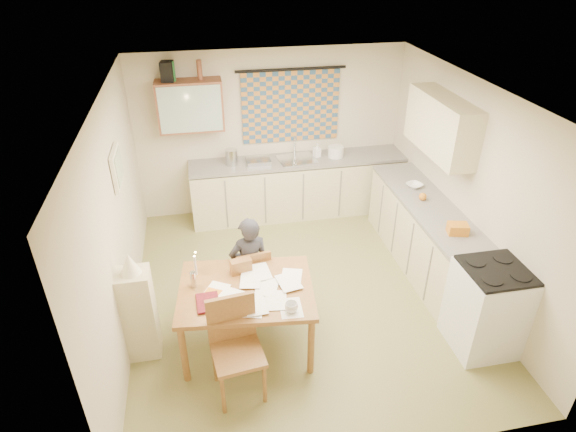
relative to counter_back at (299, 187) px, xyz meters
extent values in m
cube|color=olive|center=(-0.38, -1.95, -0.46)|extent=(4.00, 4.50, 0.02)
cube|color=white|center=(-0.38, -1.95, 2.06)|extent=(4.00, 4.50, 0.02)
cube|color=beige|center=(-0.38, 0.31, 0.80)|extent=(4.00, 0.02, 2.50)
cube|color=beige|center=(-0.38, -4.21, 0.80)|extent=(4.00, 0.02, 2.50)
cube|color=beige|center=(-2.39, -1.95, 0.80)|extent=(0.02, 4.50, 2.50)
cube|color=beige|center=(1.63, -1.95, 0.80)|extent=(0.02, 4.50, 2.50)
cube|color=#2B4E71|center=(-0.08, 0.27, 1.20)|extent=(1.45, 0.03, 1.05)
cylinder|color=black|center=(-0.08, 0.25, 1.75)|extent=(1.60, 0.04, 0.04)
cube|color=brown|center=(-1.53, 0.13, 1.35)|extent=(0.90, 0.34, 0.70)
cube|color=#99B2A5|center=(-1.53, -0.04, 1.35)|extent=(0.84, 0.02, 0.64)
cube|color=#C7BD8E|center=(1.45, -1.40, 1.40)|extent=(0.34, 1.30, 0.70)
cube|color=beige|center=(-2.35, -1.55, 1.25)|extent=(0.04, 0.50, 0.40)
cube|color=beige|center=(-2.33, -1.55, 1.25)|extent=(0.01, 0.42, 0.32)
cube|color=#C7BD8E|center=(0.00, 0.00, -0.02)|extent=(3.30, 0.60, 0.86)
cube|color=#65625F|center=(0.00, 0.00, 0.45)|extent=(3.30, 0.62, 0.04)
cube|color=#C7BD8E|center=(1.32, -1.92, -0.02)|extent=(0.60, 2.95, 0.86)
cube|color=#65625F|center=(1.32, -1.92, 0.45)|extent=(0.62, 2.95, 0.04)
cube|color=white|center=(1.32, -3.17, 0.03)|extent=(0.65, 0.65, 0.97)
cube|color=black|center=(1.32, -3.17, 0.53)|extent=(0.62, 0.62, 0.03)
cube|color=silver|center=(-0.04, 0.00, 0.43)|extent=(0.59, 0.50, 0.10)
cylinder|color=silver|center=(-0.04, 0.18, 0.61)|extent=(0.03, 0.03, 0.28)
cube|color=silver|center=(-0.62, 0.00, 0.50)|extent=(0.35, 0.30, 0.06)
cylinder|color=silver|center=(-1.02, 0.00, 0.59)|extent=(0.23, 0.23, 0.24)
cylinder|color=white|center=(0.57, 0.00, 0.55)|extent=(0.31, 0.31, 0.16)
imported|color=white|center=(0.28, 0.05, 0.57)|extent=(0.15, 0.15, 0.21)
imported|color=white|center=(1.32, -1.20, 0.49)|extent=(0.36, 0.36, 0.05)
cube|color=orange|center=(1.32, -2.37, 0.53)|extent=(0.25, 0.21, 0.12)
sphere|color=orange|center=(1.27, -1.56, 0.52)|extent=(0.10, 0.10, 0.10)
cube|color=black|center=(-1.78, 0.13, 1.83)|extent=(0.19, 0.22, 0.26)
cylinder|color=#195926|center=(-1.71, 0.13, 1.83)|extent=(0.07, 0.07, 0.26)
cylinder|color=brown|center=(-1.36, 0.13, 1.83)|extent=(0.09, 0.09, 0.26)
cube|color=brown|center=(-1.13, -2.68, 0.27)|extent=(1.47, 1.18, 0.05)
cube|color=brown|center=(-1.02, -2.08, -0.04)|extent=(0.44, 0.44, 0.04)
cube|color=brown|center=(-0.99, -2.25, 0.19)|extent=(0.39, 0.10, 0.42)
cube|color=brown|center=(-1.29, -3.30, 0.04)|extent=(0.51, 0.51, 0.04)
cube|color=brown|center=(-1.32, -3.10, 0.31)|extent=(0.46, 0.10, 0.50)
imported|color=black|center=(-1.03, -2.15, 0.17)|extent=(0.53, 0.41, 1.25)
cube|color=#C7BD8E|center=(-2.22, -2.59, 0.07)|extent=(0.32, 0.30, 1.04)
cone|color=beige|center=(-2.22, -2.59, 0.70)|extent=(0.20, 0.20, 0.22)
cube|color=brown|center=(-1.15, -2.40, 0.38)|extent=(0.23, 0.14, 0.16)
imported|color=white|center=(-0.75, -3.10, 0.35)|extent=(0.21, 0.21, 0.10)
imported|color=maroon|center=(-1.63, -2.85, 0.31)|extent=(0.24, 0.31, 0.03)
imported|color=orange|center=(-1.57, -2.72, 0.31)|extent=(0.40, 0.41, 0.02)
cube|color=orange|center=(-1.44, -2.94, 0.32)|extent=(0.14, 0.11, 0.04)
cube|color=black|center=(-1.04, -3.02, 0.31)|extent=(0.14, 0.07, 0.02)
cylinder|color=silver|center=(-1.65, -2.55, 0.39)|extent=(0.08, 0.08, 0.18)
cylinder|color=white|center=(-1.61, -2.59, 0.59)|extent=(0.03, 0.03, 0.22)
sphere|color=#FFCC66|center=(-1.60, -2.54, 0.71)|extent=(0.02, 0.02, 0.02)
cube|color=white|center=(-0.74, -3.06, 0.30)|extent=(0.23, 0.31, 0.00)
cube|color=white|center=(-0.94, -2.78, 0.30)|extent=(0.25, 0.32, 0.00)
cube|color=white|center=(-0.64, -2.59, 0.30)|extent=(0.29, 0.34, 0.00)
cube|color=white|center=(-1.10, -2.98, 0.30)|extent=(0.28, 0.34, 0.00)
cube|color=white|center=(-0.97, -2.51, 0.31)|extent=(0.22, 0.31, 0.00)
cube|color=white|center=(-0.87, -2.93, 0.31)|extent=(0.25, 0.32, 0.00)
cube|color=white|center=(-0.92, -2.71, 0.31)|extent=(0.30, 0.35, 0.00)
cube|color=white|center=(-1.41, -2.78, 0.31)|extent=(0.31, 0.36, 0.00)
cube|color=white|center=(-1.39, -2.88, 0.31)|extent=(0.26, 0.33, 0.00)
cube|color=white|center=(-1.44, -2.69, 0.31)|extent=(0.33, 0.36, 0.00)
cube|color=white|center=(-0.96, -2.45, 0.31)|extent=(0.24, 0.32, 0.00)
cube|color=white|center=(-1.32, -2.81, 0.32)|extent=(0.34, 0.36, 0.00)
cube|color=white|center=(-1.08, -2.97, 0.32)|extent=(0.23, 0.31, 0.00)
cube|color=white|center=(-1.33, -2.86, 0.32)|extent=(0.32, 0.36, 0.00)
cube|color=white|center=(-1.07, -2.57, 0.32)|extent=(0.26, 0.33, 0.00)
cube|color=white|center=(-1.02, -2.47, 0.32)|extent=(0.23, 0.31, 0.00)
cube|color=white|center=(-0.69, -2.69, 0.32)|extent=(0.26, 0.33, 0.00)
camera|label=1|loc=(-1.45, -6.52, 3.41)|focal=30.00mm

